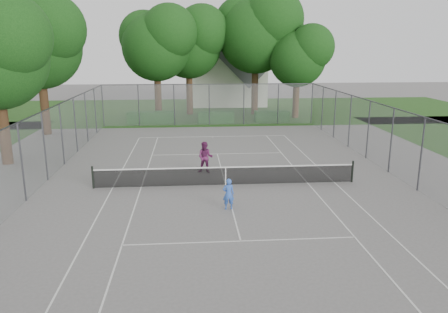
{
  "coord_description": "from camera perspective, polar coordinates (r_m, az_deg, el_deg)",
  "views": [
    {
      "loc": [
        -1.7,
        -20.42,
        6.65
      ],
      "look_at": [
        0.0,
        1.0,
        1.2
      ],
      "focal_mm": 35.0,
      "sensor_mm": 36.0,
      "label": 1
    }
  ],
  "objects": [
    {
      "name": "ground",
      "position": [
        21.55,
        0.21,
        -3.75
      ],
      "size": [
        120.0,
        120.0,
        0.0
      ],
      "primitive_type": "plane",
      "color": "#625F5D",
      "rests_on": "ground"
    },
    {
      "name": "grass_far",
      "position": [
        46.93,
        -2.43,
        6.08
      ],
      "size": [
        60.0,
        20.0,
        0.0
      ],
      "primitive_type": "cube",
      "color": "#1C4012",
      "rests_on": "ground"
    },
    {
      "name": "court_markings",
      "position": [
        21.54,
        0.21,
        -3.73
      ],
      "size": [
        11.03,
        23.83,
        0.01
      ],
      "color": "silver",
      "rests_on": "ground"
    },
    {
      "name": "tennis_net",
      "position": [
        21.39,
        0.21,
        -2.45
      ],
      "size": [
        12.87,
        0.1,
        1.1
      ],
      "color": "black",
      "rests_on": "ground"
    },
    {
      "name": "perimeter_fence",
      "position": [
        21.06,
        0.22,
        0.94
      ],
      "size": [
        18.08,
        34.08,
        3.52
      ],
      "color": "#38383D",
      "rests_on": "ground"
    },
    {
      "name": "tree_far_left",
      "position": [
        41.42,
        -8.75,
        14.72
      ],
      "size": [
        7.2,
        6.58,
        10.35
      ],
      "color": "#382314",
      "rests_on": "ground"
    },
    {
      "name": "tree_far_midleft",
      "position": [
        43.73,
        -4.53,
        14.96
      ],
      "size": [
        7.33,
        6.69,
        10.53
      ],
      "color": "#382314",
      "rests_on": "ground"
    },
    {
      "name": "tree_far_midright",
      "position": [
        43.76,
        4.34,
        16.24
      ],
      "size": [
        8.31,
        7.59,
        11.95
      ],
      "color": "#382314",
      "rests_on": "ground"
    },
    {
      "name": "tree_far_right",
      "position": [
        41.97,
        9.72,
        13.07
      ],
      "size": [
        6.02,
        5.5,
        8.66
      ],
      "color": "#382314",
      "rests_on": "ground"
    },
    {
      "name": "tree_side_back",
      "position": [
        35.95,
        -23.03,
        13.92
      ],
      "size": [
        7.23,
        6.6,
        10.39
      ],
      "color": "#382314",
      "rests_on": "ground"
    },
    {
      "name": "hedge_left",
      "position": [
        39.38,
        -9.54,
        5.07
      ],
      "size": [
        4.08,
        1.22,
        1.02
      ],
      "primitive_type": "cube",
      "color": "#184717",
      "rests_on": "ground"
    },
    {
      "name": "hedge_mid",
      "position": [
        39.0,
        -1.05,
        5.15
      ],
      "size": [
        3.18,
        0.91,
        1.0
      ],
      "primitive_type": "cube",
      "color": "#184717",
      "rests_on": "ground"
    },
    {
      "name": "hedge_right",
      "position": [
        40.09,
        6.24,
        5.27
      ],
      "size": [
        3.08,
        1.13,
        0.92
      ],
      "primitive_type": "cube",
      "color": "#184717",
      "rests_on": "ground"
    },
    {
      "name": "house",
      "position": [
        51.33,
        0.55,
        11.42
      ],
      "size": [
        8.25,
        6.39,
        10.27
      ],
      "color": "silver",
      "rests_on": "ground"
    },
    {
      "name": "girl_player",
      "position": [
        18.24,
        0.58,
        -4.91
      ],
      "size": [
        0.49,
        0.33,
        1.34
      ],
      "primitive_type": "imported",
      "rotation": [
        0.0,
        0.0,
        3.16
      ],
      "color": "blue",
      "rests_on": "ground"
    },
    {
      "name": "woman_player",
      "position": [
        23.43,
        -2.46,
        -0.11
      ],
      "size": [
        0.95,
        0.81,
        1.7
      ],
      "primitive_type": "imported",
      "rotation": [
        0.0,
        0.0,
        -0.22
      ],
      "color": "#652151",
      "rests_on": "ground"
    }
  ]
}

